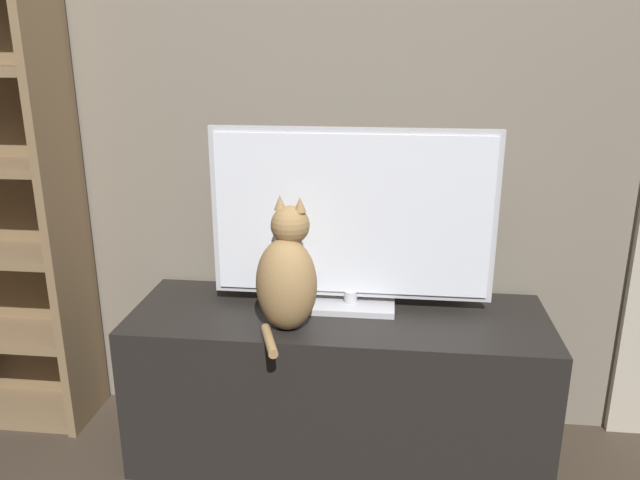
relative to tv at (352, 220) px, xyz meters
name	(u,v)px	position (x,y,z in m)	size (l,w,h in m)	color
wall_back	(348,59)	(-0.03, 0.21, 0.49)	(4.80, 0.05, 2.60)	#756B5B
tv_stand	(338,384)	(-0.03, -0.06, -0.55)	(1.34, 0.46, 0.52)	black
tv	(352,220)	(0.00, 0.00, 0.00)	(0.90, 0.17, 0.59)	#B7B7BC
cat	(287,276)	(-0.18, -0.18, -0.13)	(0.23, 0.31, 0.41)	#997547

